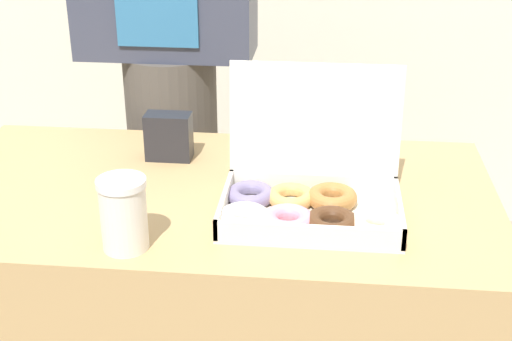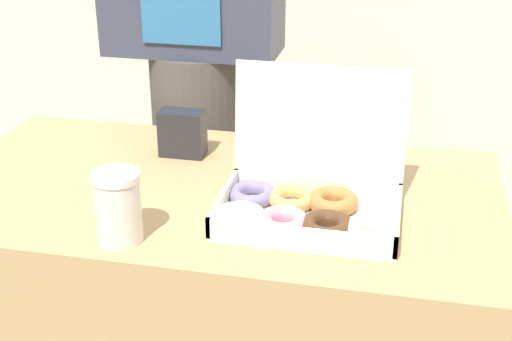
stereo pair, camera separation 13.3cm
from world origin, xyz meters
TOP-DOWN VIEW (x-y plane):
  - table at (0.00, 0.00)m, footprint 1.15×0.62m
  - donut_box at (0.20, -0.09)m, footprint 0.37×0.25m
  - coffee_cup at (-0.11, -0.24)m, footprint 0.08×0.08m
  - napkin_holder at (-0.12, 0.15)m, footprint 0.10×0.05m
  - person_customer at (-0.19, 0.49)m, footprint 0.44×0.24m

SIDE VIEW (x-z plane):
  - table at x=0.00m, z-range 0.00..0.75m
  - donut_box at x=0.20m, z-range 0.66..0.92m
  - napkin_holder at x=-0.12m, z-range 0.75..0.86m
  - coffee_cup at x=-0.11m, z-range 0.75..0.89m
  - person_customer at x=-0.19m, z-range 0.06..1.75m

